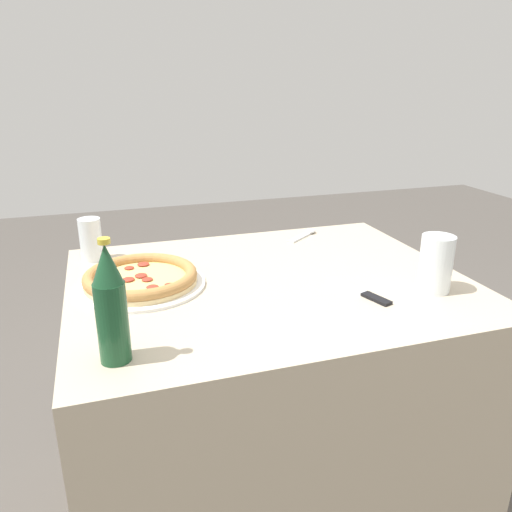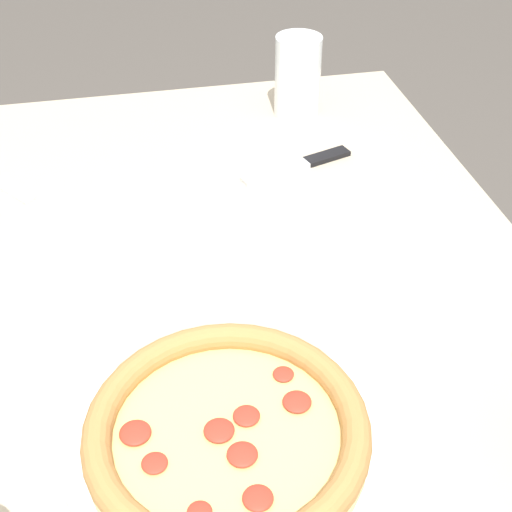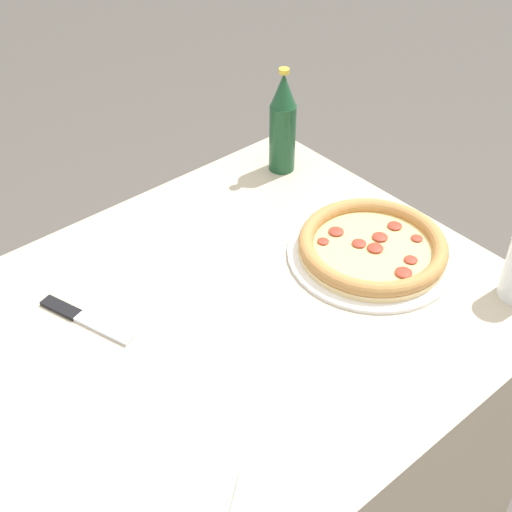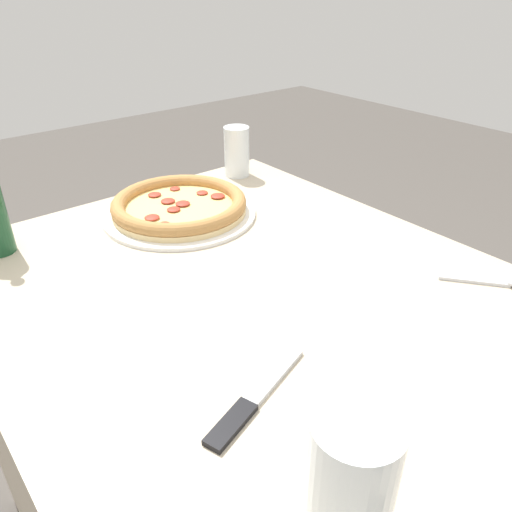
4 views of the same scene
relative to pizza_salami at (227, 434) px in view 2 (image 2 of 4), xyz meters
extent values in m
cube|color=#B7A88E|center=(-0.33, 0.06, -0.41)|extent=(1.03, 0.83, 0.78)
cylinder|color=white|center=(0.00, 0.00, -0.02)|extent=(0.33, 0.33, 0.01)
cylinder|color=#E5C689|center=(0.00, 0.00, -0.01)|extent=(0.29, 0.29, 0.01)
cylinder|color=#E5C170|center=(0.00, 0.00, 0.00)|extent=(0.25, 0.25, 0.00)
torus|color=#AD7A42|center=(0.00, 0.00, 0.01)|extent=(0.29, 0.29, 0.03)
ellipsoid|color=#A83323|center=(0.08, -0.04, 0.00)|extent=(0.02, 0.02, 0.01)
ellipsoid|color=#A83323|center=(-0.02, -0.09, 0.01)|extent=(0.03, 0.03, 0.01)
ellipsoid|color=#A83323|center=(0.00, -0.01, 0.01)|extent=(0.03, 0.03, 0.01)
ellipsoid|color=#A83323|center=(0.08, 0.01, 0.01)|extent=(0.03, 0.03, 0.01)
ellipsoid|color=#A83323|center=(0.03, 0.01, 0.01)|extent=(0.03, 0.03, 0.01)
ellipsoid|color=#A83323|center=(0.02, -0.07, 0.01)|extent=(0.03, 0.03, 0.01)
ellipsoid|color=#A83323|center=(-0.01, 0.02, 0.01)|extent=(0.03, 0.03, 0.01)
ellipsoid|color=#A83323|center=(-0.06, 0.07, 0.00)|extent=(0.02, 0.02, 0.01)
ellipsoid|color=#A83323|center=(-0.02, 0.08, 0.01)|extent=(0.03, 0.03, 0.01)
cylinder|color=white|center=(-0.70, 0.25, 0.05)|extent=(0.08, 0.08, 0.14)
cylinder|color=silver|center=(-0.70, 0.25, 0.04)|extent=(0.07, 0.07, 0.11)
cube|color=black|center=(-0.53, 0.26, -0.02)|extent=(0.05, 0.08, 0.01)
cube|color=silver|center=(-0.50, 0.17, -0.02)|extent=(0.06, 0.12, 0.01)
cube|color=silver|center=(-0.54, -0.25, -0.02)|extent=(0.10, 0.09, 0.01)
camera|label=1|loc=(0.08, 1.22, 0.49)|focal=35.00mm
camera|label=2|loc=(0.45, -0.06, 0.58)|focal=50.00mm
camera|label=3|loc=(-0.87, -0.66, 0.87)|focal=50.00mm
camera|label=4|loc=(-0.86, 0.49, 0.44)|focal=35.00mm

